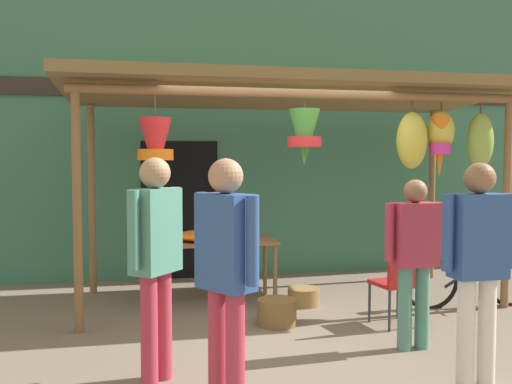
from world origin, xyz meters
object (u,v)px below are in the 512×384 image
(customer_foreground, at_px, (156,250))
(passerby_at_right, at_px, (478,255))
(flower_heap_on_table, at_px, (212,235))
(vendor_in_orange, at_px, (226,263))
(wicker_basket_spare, at_px, (277,312))
(parked_bicycle, at_px, (472,277))
(shopper_by_bananas, at_px, (414,250))
(wicker_basket_by_table, at_px, (304,297))
(folding_chair, at_px, (399,279))
(display_table, at_px, (215,247))

(customer_foreground, xyz_separation_m, passerby_at_right, (2.36, -0.60, -0.03))
(flower_heap_on_table, xyz_separation_m, vendor_in_orange, (-0.26, -2.85, 0.19))
(wicker_basket_spare, height_order, parked_bicycle, parked_bicycle)
(shopper_by_bananas, bearing_deg, flower_heap_on_table, 130.46)
(vendor_in_orange, relative_size, passerby_at_right, 1.02)
(parked_bicycle, relative_size, shopper_by_bananas, 1.13)
(parked_bicycle, distance_m, shopper_by_bananas, 1.93)
(wicker_basket_by_table, relative_size, parked_bicycle, 0.22)
(parked_bicycle, height_order, vendor_in_orange, vendor_in_orange)
(wicker_basket_by_table, bearing_deg, customer_foreground, -131.69)
(shopper_by_bananas, bearing_deg, customer_foreground, -172.38)
(folding_chair, xyz_separation_m, customer_foreground, (-2.49, -0.96, 0.54))
(vendor_in_orange, bearing_deg, folding_chair, 38.26)
(folding_chair, height_order, parked_bicycle, parked_bicycle)
(display_table, distance_m, wicker_basket_spare, 1.23)
(customer_foreground, bearing_deg, folding_chair, 21.15)
(flower_heap_on_table, distance_m, wicker_basket_by_table, 1.32)
(wicker_basket_spare, xyz_separation_m, customer_foreground, (-1.28, -1.28, 0.90))
(parked_bicycle, xyz_separation_m, vendor_in_orange, (-3.25, -2.18, 0.68))
(parked_bicycle, relative_size, vendor_in_orange, 1.01)
(wicker_basket_spare, xyz_separation_m, passerby_at_right, (1.09, -1.88, 0.88))
(display_table, height_order, parked_bicycle, parked_bicycle)
(display_table, relative_size, folding_chair, 1.71)
(display_table, distance_m, wicker_basket_by_table, 1.21)
(vendor_in_orange, height_order, customer_foreground, customer_foreground)
(wicker_basket_by_table, height_order, passerby_at_right, passerby_at_right)
(customer_foreground, distance_m, passerby_at_right, 2.44)
(folding_chair, xyz_separation_m, passerby_at_right, (-0.13, -1.56, 0.51))
(wicker_basket_by_table, xyz_separation_m, passerby_at_right, (0.58, -2.59, 0.91))
(passerby_at_right, bearing_deg, customer_foreground, 165.83)
(flower_heap_on_table, xyz_separation_m, customer_foreground, (-0.71, -2.20, 0.20))
(vendor_in_orange, bearing_deg, customer_foreground, 124.63)
(wicker_basket_by_table, distance_m, customer_foreground, 2.83)
(vendor_in_orange, xyz_separation_m, shopper_by_bananas, (1.87, 0.96, -0.12))
(wicker_basket_by_table, relative_size, customer_foreground, 0.22)
(display_table, distance_m, folding_chair, 2.17)
(display_table, xyz_separation_m, vendor_in_orange, (-0.31, -2.90, 0.34))
(wicker_basket_by_table, xyz_separation_m, shopper_by_bananas, (0.54, -1.69, 0.81))
(flower_heap_on_table, height_order, customer_foreground, customer_foreground)
(wicker_basket_by_table, bearing_deg, display_table, 165.98)
(shopper_by_bananas, bearing_deg, vendor_in_orange, -152.91)
(flower_heap_on_table, relative_size, wicker_basket_spare, 2.02)
(customer_foreground, bearing_deg, parked_bicycle, 22.56)
(flower_heap_on_table, height_order, folding_chair, flower_heap_on_table)
(parked_bicycle, bearing_deg, folding_chair, -154.63)
(folding_chair, xyz_separation_m, wicker_basket_by_table, (-0.71, 1.04, -0.40))
(wicker_basket_spare, distance_m, parked_bicycle, 2.44)
(parked_bicycle, relative_size, passerby_at_right, 1.03)
(folding_chair, height_order, wicker_basket_spare, folding_chair)
(parked_bicycle, distance_m, customer_foreground, 4.06)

